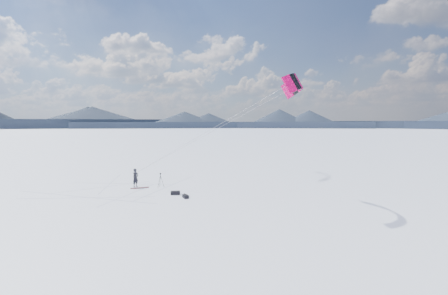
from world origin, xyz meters
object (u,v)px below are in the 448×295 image
(tripod, at_px, (161,178))
(gear_bag_a, at_px, (175,193))
(gear_bag_b, at_px, (186,196))
(snowkiter, at_px, (136,187))
(snowboard, at_px, (140,188))

(tripod, height_order, gear_bag_a, tripod)
(tripod, distance_m, gear_bag_b, 4.87)
(gear_bag_a, height_order, gear_bag_b, gear_bag_a)
(snowkiter, bearing_deg, gear_bag_b, -100.48)
(gear_bag_b, bearing_deg, tripod, -171.32)
(snowkiter, bearing_deg, tripod, -66.72)
(tripod, height_order, gear_bag_b, tripod)
(snowkiter, height_order, gear_bag_b, snowkiter)
(tripod, xyz_separation_m, gear_bag_b, (3.69, -3.10, -0.70))
(snowboard, bearing_deg, gear_bag_b, -62.55)
(snowboard, bearing_deg, snowkiter, 110.21)
(snowkiter, distance_m, tripod, 2.45)
(snowkiter, xyz_separation_m, tripod, (2.27, 0.36, 0.83))
(snowboard, height_order, gear_bag_b, gear_bag_b)
(tripod, bearing_deg, snowkiter, 177.46)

